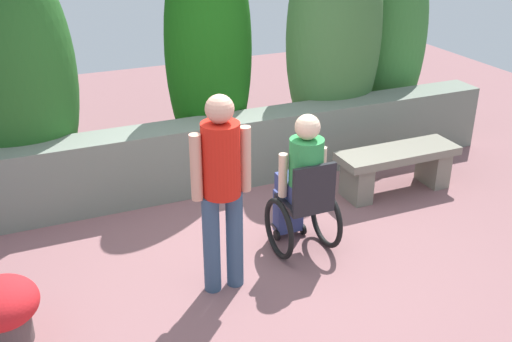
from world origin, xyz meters
The scene contains 7 objects.
ground_plane centered at (0.00, 0.00, 0.00)m, with size 13.43×13.43×0.00m, color #82575A.
stone_retaining_wall centered at (0.00, 1.50, 0.39)m, with size 7.30×0.42×0.77m, color slate.
hedge_backdrop centered at (0.07, 2.03, 1.36)m, with size 6.84×1.06×2.88m.
stone_bench centered at (1.98, 0.60, 0.32)m, with size 1.36×0.44×0.49m.
person_in_wheelchair centered at (0.49, -0.05, 0.62)m, with size 0.53×0.66×1.33m.
person_standing_companion centered at (-0.37, -0.33, 0.97)m, with size 0.49×0.30×1.68m.
flower_pot_purple_near centered at (-2.07, -0.34, 0.29)m, with size 0.54×0.54×0.52m.
Camera 1 is at (-1.78, -4.29, 3.03)m, focal length 42.44 mm.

